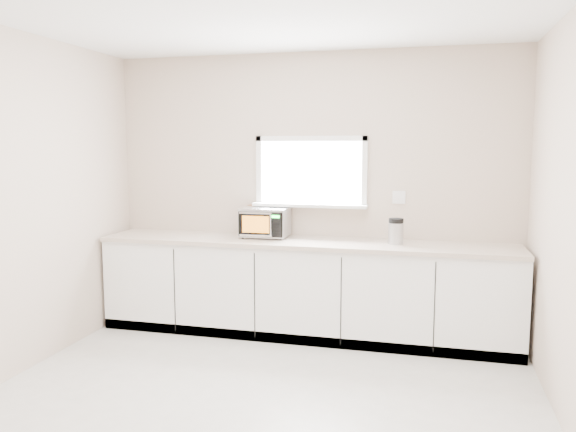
% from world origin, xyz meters
% --- Properties ---
extents(ground, '(4.00, 4.00, 0.00)m').
position_xyz_m(ground, '(0.00, 0.00, 0.00)').
color(ground, beige).
rests_on(ground, ground).
extents(back_wall, '(4.00, 0.17, 2.70)m').
position_xyz_m(back_wall, '(0.00, 2.00, 1.36)').
color(back_wall, '#C4AF9C').
rests_on(back_wall, ground).
extents(cabinets, '(3.92, 0.60, 0.88)m').
position_xyz_m(cabinets, '(0.00, 1.70, 0.44)').
color(cabinets, white).
rests_on(cabinets, ground).
extents(countertop, '(3.92, 0.64, 0.04)m').
position_xyz_m(countertop, '(0.00, 1.69, 0.90)').
color(countertop, beige).
rests_on(countertop, cabinets).
extents(microwave, '(0.45, 0.38, 0.29)m').
position_xyz_m(microwave, '(-0.41, 1.79, 1.07)').
color(microwave, black).
rests_on(microwave, countertop).
extents(knife_block, '(0.13, 0.22, 0.30)m').
position_xyz_m(knife_block, '(-0.34, 1.80, 1.05)').
color(knife_block, '#3F2016').
rests_on(knife_block, countertop).
extents(cutting_board, '(0.30, 0.07, 0.30)m').
position_xyz_m(cutting_board, '(-0.59, 1.94, 1.07)').
color(cutting_board, '#A1733E').
rests_on(cutting_board, countertop).
extents(coffee_grinder, '(0.16, 0.16, 0.24)m').
position_xyz_m(coffee_grinder, '(0.84, 1.71, 1.04)').
color(coffee_grinder, '#B1B4B9').
rests_on(coffee_grinder, countertop).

